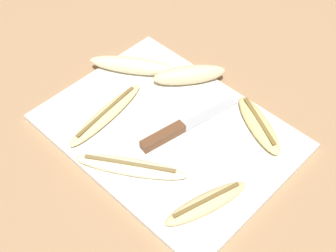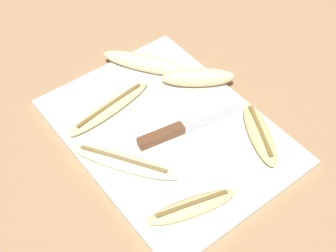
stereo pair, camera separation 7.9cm
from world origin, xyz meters
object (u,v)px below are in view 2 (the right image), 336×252
banana_golden_short (260,134)px  banana_bright_far (124,162)px  banana_mellow_near (192,207)px  banana_cream_curved (198,77)px  knife (172,132)px  banana_ripe_center (110,108)px  banana_pale_long (144,63)px

banana_golden_short → banana_bright_far: bearing=-113.6°
banana_mellow_near → banana_golden_short: bearing=102.0°
banana_bright_far → banana_mellow_near: banana_mellow_near is taller
banana_cream_curved → knife: bearing=-59.8°
banana_ripe_center → knife: bearing=25.3°
banana_pale_long → banana_ripe_center: bearing=-65.0°
banana_golden_short → banana_pale_long: 0.29m
banana_ripe_center → banana_mellow_near: banana_mellow_near is taller
banana_golden_short → banana_pale_long: size_ratio=0.88×
banana_pale_long → banana_bright_far: bearing=-44.2°
banana_ripe_center → banana_cream_curved: bearing=75.4°
banana_ripe_center → banana_bright_far: (0.12, -0.05, 0.00)m
banana_golden_short → banana_mellow_near: bearing=-78.0°
banana_pale_long → banana_bright_far: size_ratio=0.92×
banana_bright_far → knife: bearing=91.6°
banana_bright_far → banana_cream_curved: size_ratio=1.32×
banana_pale_long → banana_bright_far: banana_pale_long is taller
banana_golden_short → banana_cream_curved: bearing=179.2°
banana_bright_far → banana_cream_curved: 0.25m
knife → banana_pale_long: (-0.18, 0.07, 0.01)m
banana_ripe_center → banana_pale_long: 0.14m
knife → banana_cream_curved: size_ratio=1.51×
banana_golden_short → banana_pale_long: (-0.28, -0.06, 0.01)m
knife → banana_golden_short: (0.10, 0.12, 0.00)m
banana_ripe_center → banana_pale_long: (-0.06, 0.12, 0.01)m
knife → banana_bright_far: bearing=-78.2°
banana_bright_far → banana_cream_curved: banana_cream_curved is taller
knife → banana_golden_short: size_ratio=1.42×
banana_ripe_center → banana_pale_long: banana_pale_long is taller
banana_golden_short → banana_bright_far: size_ratio=0.81×
banana_bright_far → banana_mellow_near: (0.14, 0.04, 0.00)m
knife → banana_pale_long: size_ratio=1.24×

